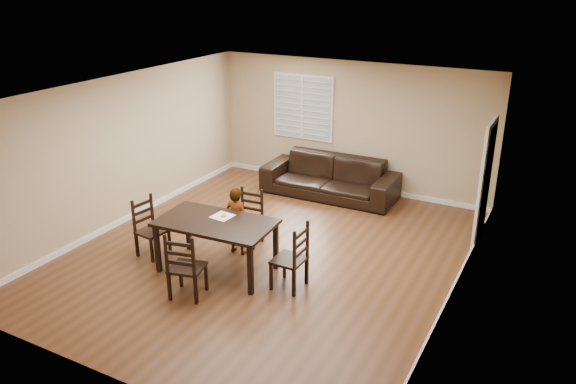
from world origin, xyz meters
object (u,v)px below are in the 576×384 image
object	(u,v)px
chair_far	(183,270)
sofa	(330,177)
dining_table	(216,226)
donut	(224,215)
chair_left	(147,228)
child	(237,221)
chair_near	(251,218)
chair_right	(297,260)

from	to	relation	value
chair_far	sofa	world-z (taller)	chair_far
dining_table	sofa	size ratio (longest dim) A/B	0.66
dining_table	chair_far	bearing A→B (deg)	-88.70
donut	sofa	distance (m)	3.54
chair_left	child	bearing A→B (deg)	-54.01
child	donut	size ratio (longest dim) A/B	12.00
chair_near	chair_right	distance (m)	1.75
chair_near	chair_right	world-z (taller)	chair_right
chair_right	sofa	size ratio (longest dim) A/B	0.37
dining_table	donut	distance (m)	0.23
donut	chair_near	bearing A→B (deg)	95.07
donut	chair_far	bearing A→B (deg)	-86.45
chair_far	chair_right	xyz separation A→B (m)	(1.26, 1.01, 0.00)
donut	child	bearing A→B (deg)	96.46
chair_near	chair_right	bearing A→B (deg)	-40.52
donut	chair_left	bearing A→B (deg)	-168.99
chair_near	chair_right	size ratio (longest dim) A/B	0.92
child	sofa	world-z (taller)	child
chair_far	child	size ratio (longest dim) A/B	0.90
chair_near	chair_left	bearing A→B (deg)	-141.43
dining_table	chair_right	size ratio (longest dim) A/B	1.77
dining_table	chair_far	world-z (taller)	chair_far
dining_table	chair_near	size ratio (longest dim) A/B	1.92
child	chair_far	bearing A→B (deg)	97.08
donut	sofa	bearing A→B (deg)	86.07
sofa	chair_left	bearing A→B (deg)	-113.73
chair_far	child	world-z (taller)	child
chair_near	chair_right	xyz separation A→B (m)	(1.41, -1.04, 0.04)
chair_left	child	xyz separation A→B (m)	(1.30, 0.70, 0.13)
chair_left	chair_right	world-z (taller)	chair_right
dining_table	chair_far	size ratio (longest dim) A/B	1.78
child	donut	distance (m)	0.53
dining_table	chair_left	distance (m)	1.37
chair_near	chair_far	xyz separation A→B (m)	(0.15, -2.04, 0.03)
dining_table	chair_right	world-z (taller)	chair_right
chair_left	child	size ratio (longest dim) A/B	0.86
chair_near	sofa	bearing A→B (deg)	78.64
chair_left	chair_near	bearing A→B (deg)	-39.65
dining_table	sofa	distance (m)	3.72
chair_left	sofa	size ratio (longest dim) A/B	0.35
chair_far	chair_right	distance (m)	1.61
dining_table	child	world-z (taller)	child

